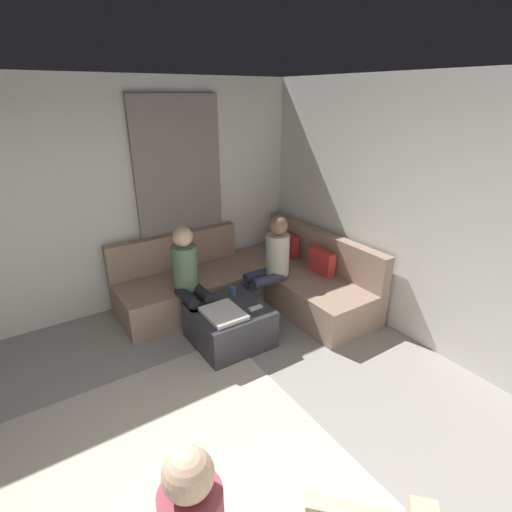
# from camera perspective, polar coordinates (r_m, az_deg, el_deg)

# --- Properties ---
(wall_back) EXTENTS (6.00, 0.12, 2.70)m
(wall_back) POSITION_cam_1_polar(r_m,az_deg,el_deg) (4.02, 29.78, 3.07)
(wall_back) COLOR silver
(wall_back) RESTS_ON ground_plane
(wall_left) EXTENTS (0.12, 6.00, 2.70)m
(wall_left) POSITION_cam_1_polar(r_m,az_deg,el_deg) (4.76, -26.14, 6.46)
(wall_left) COLOR silver
(wall_left) RESTS_ON ground_plane
(curtain_panel) EXTENTS (0.06, 1.10, 2.50)m
(curtain_panel) POSITION_cam_1_polar(r_m,az_deg,el_deg) (5.01, -10.97, 7.91)
(curtain_panel) COLOR gray
(curtain_panel) RESTS_ON ground_plane
(area_rug) EXTENTS (2.60, 2.20, 0.01)m
(area_rug) POSITION_cam_1_polar(r_m,az_deg,el_deg) (3.17, -10.15, -29.65)
(area_rug) COLOR beige
(area_rug) RESTS_ON ground_plane
(sectional_couch) EXTENTS (2.10, 2.55, 0.87)m
(sectional_couch) POSITION_cam_1_polar(r_m,az_deg,el_deg) (4.96, -0.49, -3.77)
(sectional_couch) COLOR #9E7F6B
(sectional_couch) RESTS_ON ground_plane
(ottoman) EXTENTS (0.76, 0.76, 0.42)m
(ottoman) POSITION_cam_1_polar(r_m,az_deg,el_deg) (4.24, -3.93, -9.99)
(ottoman) COLOR #333338
(ottoman) RESTS_ON ground_plane
(folded_blanket) EXTENTS (0.44, 0.36, 0.04)m
(folded_blanket) POSITION_cam_1_polar(r_m,az_deg,el_deg) (3.99, -4.81, -8.37)
(folded_blanket) COLOR white
(folded_blanket) RESTS_ON ottoman
(coffee_mug) EXTENTS (0.08, 0.08, 0.10)m
(coffee_mug) POSITION_cam_1_polar(r_m,az_deg,el_deg) (4.35, -3.41, -5.12)
(coffee_mug) COLOR #334C72
(coffee_mug) RESTS_ON ottoman
(game_remote) EXTENTS (0.05, 0.15, 0.02)m
(game_remote) POSITION_cam_1_polar(r_m,az_deg,el_deg) (4.09, -0.05, -7.62)
(game_remote) COLOR white
(game_remote) RESTS_ON ottoman
(person_on_couch_back) EXTENTS (0.30, 0.60, 1.20)m
(person_on_couch_back) POSITION_cam_1_polar(r_m,az_deg,el_deg) (4.60, 2.19, -0.85)
(person_on_couch_back) COLOR #2D3347
(person_on_couch_back) RESTS_ON ground_plane
(person_on_couch_side) EXTENTS (0.60, 0.30, 1.20)m
(person_on_couch_side) POSITION_cam_1_polar(r_m,az_deg,el_deg) (4.29, -9.79, -2.99)
(person_on_couch_side) COLOR black
(person_on_couch_side) RESTS_ON ground_plane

